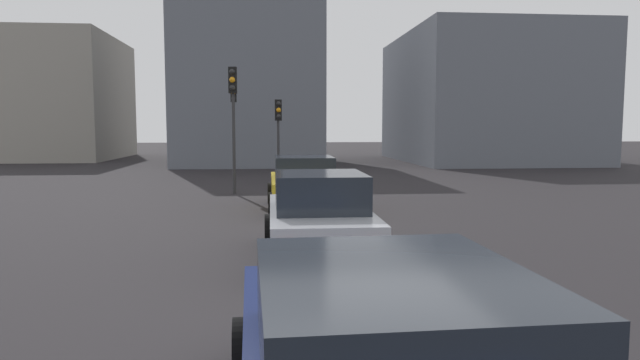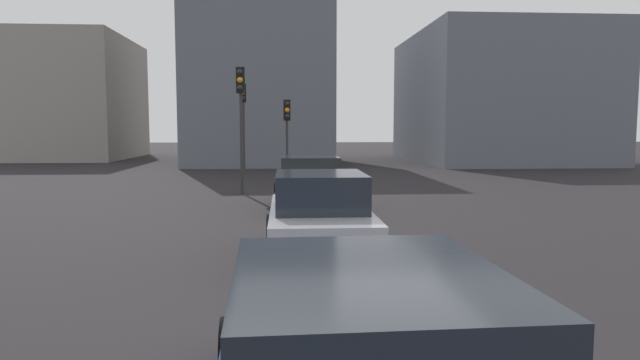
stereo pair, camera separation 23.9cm
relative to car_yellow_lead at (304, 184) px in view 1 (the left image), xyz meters
The scene contains 8 objects.
car_yellow_lead is the anchor object (origin of this frame).
car_silver_second 6.29m from the car_yellow_lead, behind, with size 4.12×1.97×1.58m.
traffic_light_near_left 12.40m from the car_yellow_lead, 12.58° to the left, with size 0.32×0.29×4.47m.
traffic_light_near_right 8.45m from the car_yellow_lead, ahead, with size 0.32×0.30×3.53m.
traffic_light_far_left 5.03m from the car_yellow_lead, 30.15° to the left, with size 0.32×0.30×4.44m.
building_facade_left 26.18m from the car_yellow_lead, 32.37° to the right, with size 14.47×11.11×8.65m, color slate.
building_facade_center 22.03m from the car_yellow_lead, ahead, with size 11.17×8.90×12.05m, color slate.
building_facade_right 32.14m from the car_yellow_lead, 30.32° to the left, with size 11.77×7.93×8.93m, color gray.
Camera 1 is at (-5.68, 0.94, 2.38)m, focal length 31.52 mm.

